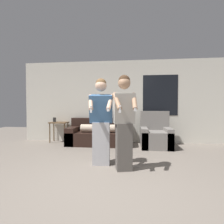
# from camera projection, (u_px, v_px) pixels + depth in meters

# --- Properties ---
(ground_plane) EXTENTS (14.00, 14.00, 0.00)m
(ground_plane) POSITION_uv_depth(u_px,v_px,m) (106.00, 188.00, 2.51)
(ground_plane) COLOR slate
(wall_back) EXTENTS (6.67, 0.07, 2.70)m
(wall_back) POSITION_uv_depth(u_px,v_px,m) (121.00, 101.00, 5.81)
(wall_back) COLOR beige
(wall_back) RESTS_ON ground_plane
(couch) EXTENTS (1.90, 0.86, 0.81)m
(couch) POSITION_uv_depth(u_px,v_px,m) (99.00, 135.00, 5.45)
(couch) COLOR black
(couch) RESTS_ON ground_plane
(armchair) EXTENTS (0.85, 0.85, 1.04)m
(armchair) POSITION_uv_depth(u_px,v_px,m) (156.00, 136.00, 5.08)
(armchair) COLOR slate
(armchair) RESTS_ON ground_plane
(side_table) EXTENTS (0.58, 0.38, 0.82)m
(side_table) POSITION_uv_depth(u_px,v_px,m) (59.00, 125.00, 5.81)
(side_table) COLOR brown
(side_table) RESTS_ON ground_plane
(person_left) EXTENTS (0.52, 0.53, 1.74)m
(person_left) POSITION_uv_depth(u_px,v_px,m) (101.00, 121.00, 3.53)
(person_left) COLOR #B2B2B7
(person_left) RESTS_ON ground_plane
(person_right) EXTENTS (0.46, 0.54, 1.76)m
(person_right) POSITION_uv_depth(u_px,v_px,m) (124.00, 121.00, 3.21)
(person_right) COLOR #56514C
(person_right) RESTS_ON ground_plane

